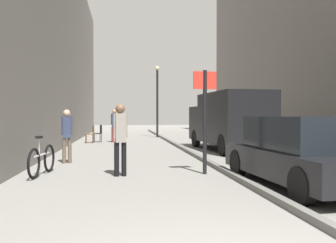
{
  "coord_description": "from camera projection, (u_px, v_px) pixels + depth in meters",
  "views": [
    {
      "loc": [
        -1.04,
        -2.72,
        1.47
      ],
      "look_at": [
        0.54,
        9.56,
        1.26
      ],
      "focal_mm": 38.95,
      "sensor_mm": 36.0,
      "label": 1
    }
  ],
  "objects": [
    {
      "name": "pedestrian_main_foreground",
      "position": [
        114.0,
        123.0,
        19.86
      ],
      "size": [
        0.36,
        0.23,
        1.8
      ],
      "rotation": [
        0.0,
        0.0,
        -0.15
      ],
      "color": "maroon",
      "rests_on": "ground_plane"
    },
    {
      "name": "lamp_post",
      "position": [
        157.0,
        97.0,
        24.39
      ],
      "size": [
        0.28,
        0.28,
        4.76
      ],
      "color": "black",
      "rests_on": "ground_plane"
    },
    {
      "name": "building_facade_left",
      "position": [
        14.0,
        21.0,
        14.01
      ],
      "size": [
        3.09,
        40.0,
        10.25
      ],
      "primitive_type": "cube",
      "color": "slate",
      "rests_on": "ground_plane"
    },
    {
      "name": "kerb_strip",
      "position": [
        185.0,
        150.0,
        14.95
      ],
      "size": [
        0.16,
        40.0,
        0.12
      ],
      "primitive_type": "cube",
      "color": "#615F5B",
      "rests_on": "ground_plane"
    },
    {
      "name": "bicycle_leaning",
      "position": [
        42.0,
        160.0,
        8.91
      ],
      "size": [
        0.31,
        1.76,
        0.98
      ],
      "rotation": [
        0.0,
        0.0,
        -0.14
      ],
      "color": "black",
      "rests_on": "ground_plane"
    },
    {
      "name": "cafe_chair_near_window",
      "position": [
        91.0,
        133.0,
        19.36
      ],
      "size": [
        0.52,
        0.52,
        0.94
      ],
      "rotation": [
        0.0,
        0.0,
        1.77
      ],
      "color": "brown",
      "rests_on": "ground_plane"
    },
    {
      "name": "pedestrian_far_crossing",
      "position": [
        120.0,
        135.0,
        8.79
      ],
      "size": [
        0.35,
        0.23,
        1.75
      ],
      "rotation": [
        0.0,
        0.0,
        0.1
      ],
      "color": "black",
      "rests_on": "ground_plane"
    },
    {
      "name": "pedestrian_mid_block",
      "position": [
        67.0,
        132.0,
        11.15
      ],
      "size": [
        0.32,
        0.21,
        1.65
      ],
      "rotation": [
        0.0,
        0.0,
        0.17
      ],
      "color": "brown",
      "rests_on": "ground_plane"
    },
    {
      "name": "ground_plane",
      "position": [
        147.0,
        152.0,
        14.75
      ],
      "size": [
        80.0,
        80.0,
        0.0
      ],
      "primitive_type": "plane",
      "color": "gray"
    },
    {
      "name": "street_sign_post",
      "position": [
        205.0,
        112.0,
        9.11
      ],
      "size": [
        0.6,
        0.1,
        2.6
      ],
      "rotation": [
        0.0,
        0.0,
        3.22
      ],
      "color": "black",
      "rests_on": "ground_plane"
    },
    {
      "name": "parked_car",
      "position": [
        301.0,
        152.0,
        7.51
      ],
      "size": [
        2.02,
        4.29,
        1.45
      ],
      "rotation": [
        0.0,
        0.0,
        0.05
      ],
      "color": "black",
      "rests_on": "ground_plane"
    },
    {
      "name": "delivery_van",
      "position": [
        229.0,
        120.0,
        15.24
      ],
      "size": [
        2.34,
        5.5,
        2.39
      ],
      "rotation": [
        0.0,
        0.0,
        0.06
      ],
      "color": "black",
      "rests_on": "ground_plane"
    },
    {
      "name": "cafe_chair_by_doorway",
      "position": [
        99.0,
        132.0,
        20.03
      ],
      "size": [
        0.54,
        0.54,
        0.94
      ],
      "rotation": [
        0.0,
        0.0,
        1.82
      ],
      "color": "black",
      "rests_on": "ground_plane"
    }
  ]
}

